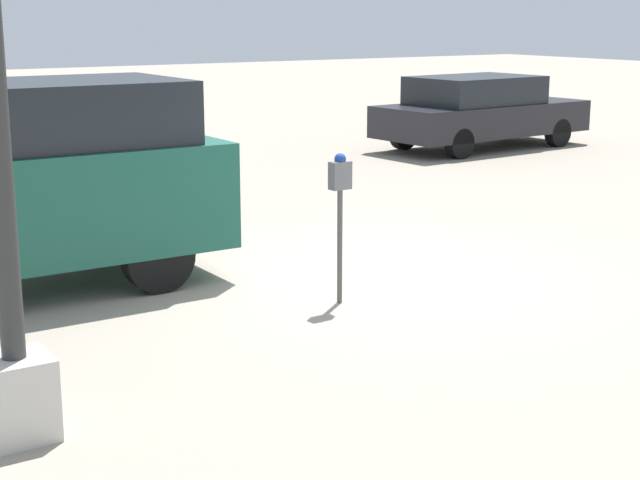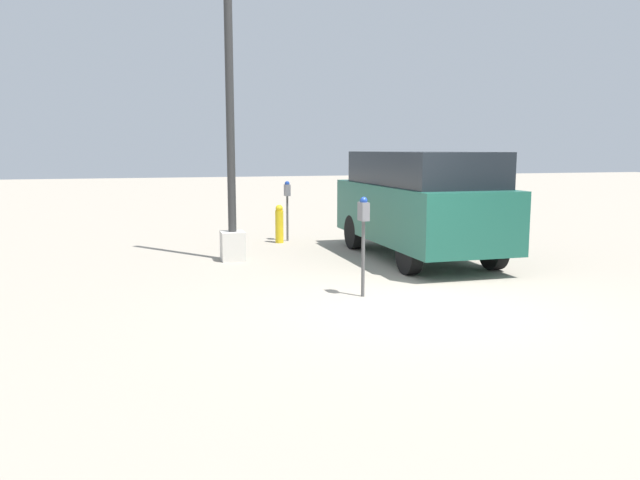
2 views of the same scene
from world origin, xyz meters
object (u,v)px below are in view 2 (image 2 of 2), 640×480
lamp_post (231,143)px  fire_hydrant (279,224)px  parking_meter_far (287,197)px  parked_van (419,201)px  parking_meter_near (363,223)px

lamp_post → fire_hydrant: bearing=-34.0°
parking_meter_far → parked_van: parked_van is taller
lamp_post → fire_hydrant: (1.96, -1.32, -1.78)m
parking_meter_far → parked_van: bearing=-149.4°
parked_van → parking_meter_far: bearing=32.6°
parking_meter_far → parked_van: size_ratio=0.30×
fire_hydrant → parking_meter_near: bearing=-179.3°
parking_meter_far → fire_hydrant: (-0.25, 0.24, -0.58)m
parking_meter_near → fire_hydrant: parking_meter_near is taller
parking_meter_near → lamp_post: (3.44, 1.39, 1.15)m
parking_meter_near → fire_hydrant: (5.40, 0.07, -0.63)m
fire_hydrant → parking_meter_far: bearing=-44.1°
parked_van → fire_hydrant: size_ratio=5.33×
parked_van → fire_hydrant: (2.72, 2.15, -0.69)m
lamp_post → parked_van: lamp_post is taller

